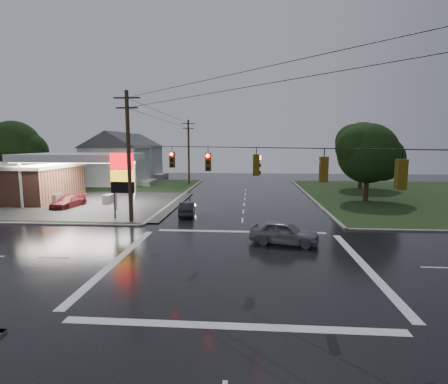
# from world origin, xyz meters

# --- Properties ---
(ground) EXTENTS (120.00, 120.00, 0.00)m
(ground) POSITION_xyz_m (0.00, 0.00, 0.00)
(ground) COLOR black
(ground) RESTS_ON ground
(grass_nw) EXTENTS (36.00, 36.00, 0.08)m
(grass_nw) POSITION_xyz_m (-26.00, 26.00, 0.04)
(grass_nw) COLOR black
(grass_nw) RESTS_ON ground
(gas_station) EXTENTS (26.20, 18.00, 5.60)m
(gas_station) POSITION_xyz_m (-25.68, 19.70, 2.55)
(gas_station) COLOR #2D2D2D
(gas_station) RESTS_ON ground
(pylon_sign) EXTENTS (2.00, 0.35, 6.00)m
(pylon_sign) POSITION_xyz_m (-10.50, 10.50, 4.01)
(pylon_sign) COLOR #59595E
(pylon_sign) RESTS_ON ground
(utility_pole_nw) EXTENTS (2.20, 0.32, 11.00)m
(utility_pole_nw) POSITION_xyz_m (-9.50, 9.50, 5.72)
(utility_pole_nw) COLOR #382619
(utility_pole_nw) RESTS_ON ground
(utility_pole_n) EXTENTS (2.20, 0.32, 10.50)m
(utility_pole_n) POSITION_xyz_m (-9.50, 38.00, 5.47)
(utility_pole_n) COLOR #382619
(utility_pole_n) RESTS_ON ground
(traffic_signals) EXTENTS (26.87, 26.87, 1.47)m
(traffic_signals) POSITION_xyz_m (0.02, -0.02, 6.48)
(traffic_signals) COLOR black
(traffic_signals) RESTS_ON ground
(house_near) EXTENTS (11.05, 8.48, 8.60)m
(house_near) POSITION_xyz_m (-20.95, 36.00, 4.41)
(house_near) COLOR silver
(house_near) RESTS_ON ground
(house_far) EXTENTS (11.05, 8.48, 8.60)m
(house_far) POSITION_xyz_m (-21.95, 48.00, 4.41)
(house_far) COLOR silver
(house_far) RESTS_ON ground
(tree_nw_behind) EXTENTS (8.93, 7.60, 10.00)m
(tree_nw_behind) POSITION_xyz_m (-33.84, 29.99, 6.18)
(tree_nw_behind) COLOR black
(tree_nw_behind) RESTS_ON ground
(tree_ne_near) EXTENTS (7.99, 6.80, 8.98)m
(tree_ne_near) POSITION_xyz_m (14.14, 21.99, 5.56)
(tree_ne_near) COLOR black
(tree_ne_near) RESTS_ON ground
(tree_ne_far) EXTENTS (8.46, 7.20, 9.80)m
(tree_ne_far) POSITION_xyz_m (17.15, 33.99, 6.18)
(tree_ne_far) COLOR black
(tree_ne_far) RESTS_ON ground
(car_north) EXTENTS (1.76, 3.98, 1.27)m
(car_north) POSITION_xyz_m (-5.23, 12.67, 0.64)
(car_north) COLOR black
(car_north) RESTS_ON ground
(car_crossing) EXTENTS (4.92, 2.87, 1.57)m
(car_crossing) POSITION_xyz_m (2.96, 4.00, 0.79)
(car_crossing) COLOR gray
(car_crossing) RESTS_ON ground
(car_pump) EXTENTS (2.53, 4.80, 1.33)m
(car_pump) POSITION_xyz_m (-18.41, 15.74, 0.66)
(car_pump) COLOR #5C1518
(car_pump) RESTS_ON ground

